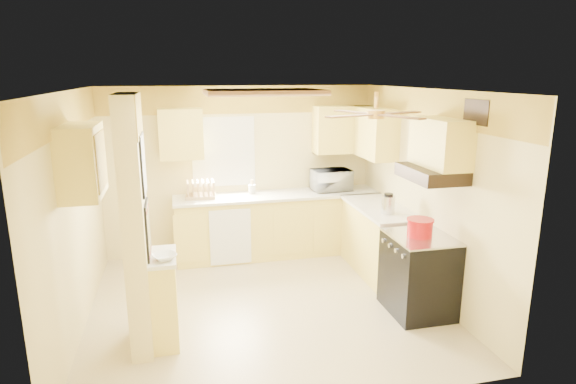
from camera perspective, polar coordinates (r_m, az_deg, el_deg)
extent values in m
plane|color=#CBB68C|center=(5.87, -2.71, -13.20)|extent=(4.00, 4.00, 0.00)
plane|color=white|center=(5.23, -3.03, 11.98)|extent=(4.00, 4.00, 0.00)
plane|color=#E2CF8A|center=(7.25, -5.61, 2.51)|extent=(4.00, 0.00, 4.00)
plane|color=#E2CF8A|center=(3.66, 2.64, -8.98)|extent=(4.00, 0.00, 4.00)
plane|color=#E2CF8A|center=(5.44, -24.07, -2.51)|extent=(0.00, 3.80, 3.80)
plane|color=#E2CF8A|center=(6.09, 15.97, -0.15)|extent=(0.00, 3.80, 3.80)
cube|color=#FFE04B|center=(7.10, -5.79, 10.82)|extent=(4.00, 0.02, 0.40)
cube|color=#E2CF8A|center=(4.83, -17.62, -3.93)|extent=(0.20, 0.70, 2.50)
cube|color=#EDD362|center=(5.11, -14.44, -12.38)|extent=(0.25, 0.55, 0.90)
cube|color=silver|center=(4.92, -14.77, -7.46)|extent=(0.28, 0.58, 0.04)
cube|color=#EDD362|center=(7.24, -1.21, -3.97)|extent=(3.00, 0.60, 0.90)
cube|color=#EDD362|center=(6.70, 10.77, -5.73)|extent=(0.60, 1.40, 0.90)
cube|color=silver|center=(7.10, -1.21, -0.38)|extent=(3.04, 0.64, 0.04)
cube|color=silver|center=(6.55, 10.87, -1.87)|extent=(0.64, 1.44, 0.04)
cube|color=white|center=(6.85, -6.83, -5.33)|extent=(0.58, 0.02, 0.80)
cube|color=white|center=(7.15, -7.64, 4.74)|extent=(0.92, 0.02, 1.02)
cube|color=white|center=(7.16, -7.65, 4.75)|extent=(0.80, 0.02, 0.90)
cube|color=#EDD362|center=(6.92, -12.57, 6.74)|extent=(0.60, 0.35, 0.70)
cube|color=#EDD362|center=(7.35, 6.62, 7.38)|extent=(0.90, 0.35, 0.70)
cube|color=#EDD362|center=(7.01, 10.07, 6.95)|extent=(0.35, 1.00, 0.70)
cube|color=#EDD362|center=(5.04, -23.28, 3.36)|extent=(0.35, 0.75, 0.70)
cube|color=#EDD362|center=(5.41, 17.65, 5.57)|extent=(0.35, 0.76, 0.52)
cube|color=black|center=(5.73, 15.19, -9.44)|extent=(0.65, 0.76, 0.90)
cube|color=silver|center=(5.57, 15.48, -5.13)|extent=(0.66, 0.77, 0.02)
cylinder|color=silver|center=(5.25, 13.52, -7.41)|extent=(0.03, 0.05, 0.05)
cylinder|color=silver|center=(5.39, 12.72, -6.79)|extent=(0.03, 0.05, 0.05)
cylinder|color=silver|center=(5.53, 11.99, -6.23)|extent=(0.03, 0.05, 0.05)
cylinder|color=silver|center=(5.67, 11.27, -5.67)|extent=(0.03, 0.05, 0.05)
cube|color=black|center=(5.42, 16.62, 2.11)|extent=(0.50, 0.76, 0.14)
cube|color=black|center=(4.68, -16.82, 3.16)|extent=(0.02, 0.42, 0.57)
cube|color=white|center=(4.68, -16.74, 3.16)|extent=(0.01, 0.37, 0.52)
cube|color=black|center=(4.83, -16.28, -4.43)|extent=(0.02, 0.42, 0.57)
cube|color=yellow|center=(4.83, -16.21, -4.42)|extent=(0.01, 0.37, 0.52)
cube|color=brown|center=(5.74, -2.94, 11.76)|extent=(1.35, 0.95, 0.06)
cube|color=white|center=(5.74, -2.94, 11.51)|extent=(1.15, 0.75, 0.02)
cylinder|color=gold|center=(4.85, 10.43, 10.68)|extent=(0.04, 0.04, 0.16)
cylinder|color=gold|center=(4.86, 10.36, 9.04)|extent=(0.18, 0.18, 0.08)
cube|color=brown|center=(5.09, 13.01, 9.12)|extent=(0.55, 0.28, 0.01)
cube|color=brown|center=(5.10, 7.86, 9.35)|extent=(0.28, 0.55, 0.01)
cube|color=brown|center=(4.65, 7.46, 8.93)|extent=(0.55, 0.28, 0.01)
cube|color=brown|center=(4.64, 13.10, 8.68)|extent=(0.28, 0.55, 0.01)
cube|color=black|center=(5.16, 21.42, 8.81)|extent=(0.02, 0.40, 0.25)
imported|color=white|center=(7.33, 5.17, 1.43)|extent=(0.59, 0.42, 0.32)
imported|color=white|center=(4.79, -14.43, -7.44)|extent=(0.29, 0.29, 0.06)
cylinder|color=#B30E12|center=(5.53, 15.36, -4.19)|extent=(0.28, 0.28, 0.18)
cylinder|color=#B30E12|center=(5.50, 15.43, -3.21)|extent=(0.30, 0.30, 0.02)
cylinder|color=silver|center=(6.22, 11.78, -1.49)|extent=(0.17, 0.17, 0.23)
cylinder|color=black|center=(6.19, 11.84, -0.33)|extent=(0.11, 0.11, 0.03)
cube|color=tan|center=(7.00, -10.30, -0.47)|extent=(0.45, 0.35, 0.04)
cube|color=tan|center=(6.97, -11.77, 0.23)|extent=(0.02, 0.28, 0.24)
cube|color=tan|center=(6.97, -11.19, 0.26)|extent=(0.02, 0.28, 0.24)
cube|color=tan|center=(6.98, -10.61, 0.29)|extent=(0.02, 0.28, 0.24)
cube|color=tan|center=(6.98, -10.02, 0.33)|extent=(0.02, 0.28, 0.24)
cube|color=tan|center=(6.98, -9.44, 0.36)|extent=(0.02, 0.28, 0.24)
cube|color=tan|center=(6.99, -8.86, 0.39)|extent=(0.02, 0.28, 0.24)
cylinder|color=white|center=(6.97, -11.19, 0.26)|extent=(0.02, 0.24, 0.24)
cylinder|color=white|center=(6.98, -10.02, 0.33)|extent=(0.02, 0.24, 0.24)
cylinder|color=white|center=(7.13, -4.29, 0.34)|extent=(0.10, 0.10, 0.13)
cylinder|color=tan|center=(7.13, -4.15, 0.64)|extent=(0.01, 0.01, 0.21)
cylinder|color=tan|center=(7.14, -4.32, 0.67)|extent=(0.01, 0.01, 0.21)
cylinder|color=tan|center=(7.12, -4.44, 0.63)|extent=(0.01, 0.01, 0.21)
cylinder|color=tan|center=(7.10, -4.26, 0.60)|extent=(0.01, 0.01, 0.21)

